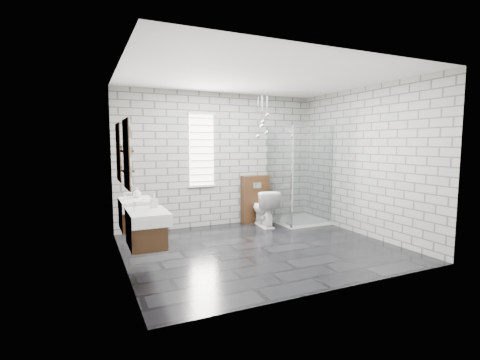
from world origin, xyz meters
TOP-DOWN VIEW (x-y plane):
  - floor at (0.00, 0.00)m, footprint 4.20×3.60m
  - ceiling at (0.00, 0.00)m, footprint 4.20×3.60m
  - wall_back at (0.00, 1.81)m, footprint 4.20×0.02m
  - wall_front at (0.00, -1.81)m, footprint 4.20×0.02m
  - wall_left at (-2.11, 0.00)m, footprint 0.02×3.60m
  - wall_right at (2.11, 0.00)m, footprint 0.02×3.60m
  - vanity_left at (-1.91, -0.51)m, footprint 0.47×0.70m
  - vanity_right at (-1.91, 0.47)m, footprint 0.47×0.70m
  - shelf_lower at (-2.03, -0.05)m, footprint 0.14×0.30m
  - shelf_upper at (-2.03, -0.05)m, footprint 0.14×0.30m
  - window at (-0.40, 1.78)m, footprint 0.56×0.05m
  - cistern_panel at (0.76, 1.70)m, footprint 0.60×0.20m
  - flush_plate at (0.76, 1.60)m, footprint 0.18×0.01m
  - shower_enclosure at (1.50, 1.18)m, footprint 1.00×1.00m
  - pendant_cluster at (0.77, 1.38)m, footprint 0.27×0.22m
  - toilet at (0.76, 1.30)m, footprint 0.50×0.77m
  - soap_bottle_a at (-1.75, -0.35)m, footprint 0.09×0.10m
  - soap_bottle_b at (-1.83, 0.64)m, footprint 0.13×0.13m
  - soap_bottle_c at (-2.02, -0.11)m, footprint 0.09×0.09m
  - vase at (-2.02, -0.03)m, footprint 0.11×0.11m

SIDE VIEW (x-z plane):
  - floor at x=0.00m, z-range -0.02..0.00m
  - toilet at x=0.76m, z-range 0.00..0.74m
  - cistern_panel at x=0.76m, z-range 0.00..1.00m
  - shower_enclosure at x=1.50m, z-range -0.51..1.52m
  - vanity_left at x=-1.91m, z-range -0.03..1.54m
  - vanity_right at x=-1.91m, z-range -0.03..1.54m
  - flush_plate at x=0.76m, z-range 0.74..0.86m
  - soap_bottle_b at x=-1.83m, z-range 0.85..1.00m
  - soap_bottle_a at x=-1.75m, z-range 0.85..1.03m
  - shelf_lower at x=-2.03m, z-range 1.31..1.33m
  - wall_back at x=0.00m, z-range 0.00..2.70m
  - wall_front at x=0.00m, z-range 0.00..2.70m
  - wall_left at x=-2.11m, z-range 0.00..2.70m
  - wall_right at x=2.11m, z-range 0.00..2.70m
  - soap_bottle_c at x=-2.02m, z-range 1.33..1.55m
  - window at x=-0.40m, z-range 0.81..2.29m
  - shelf_upper at x=-2.03m, z-range 1.57..1.59m
  - vase at x=-2.02m, z-range 1.59..1.70m
  - pendant_cluster at x=0.77m, z-range 1.58..2.50m
  - ceiling at x=0.00m, z-range 2.70..2.72m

